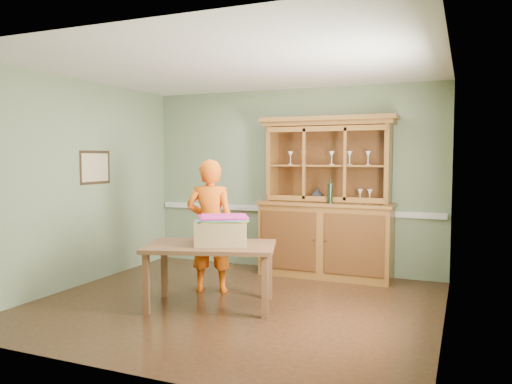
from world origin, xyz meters
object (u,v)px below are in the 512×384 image
at_px(dining_table, 211,252).
at_px(cardboard_box, 220,233).
at_px(china_hutch, 326,221).
at_px(person, 210,226).

relative_size(dining_table, cardboard_box, 2.84).
xyz_separation_m(china_hutch, cardboard_box, (-0.72, -1.89, 0.05)).
bearing_deg(dining_table, cardboard_box, 8.11).
height_order(china_hutch, person, china_hutch).
bearing_deg(dining_table, china_hutch, 49.45).
bearing_deg(person, cardboard_box, 112.80).
relative_size(cardboard_box, person, 0.34).
height_order(china_hutch, cardboard_box, china_hutch).
height_order(dining_table, person, person).
bearing_deg(cardboard_box, dining_table, -154.23).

